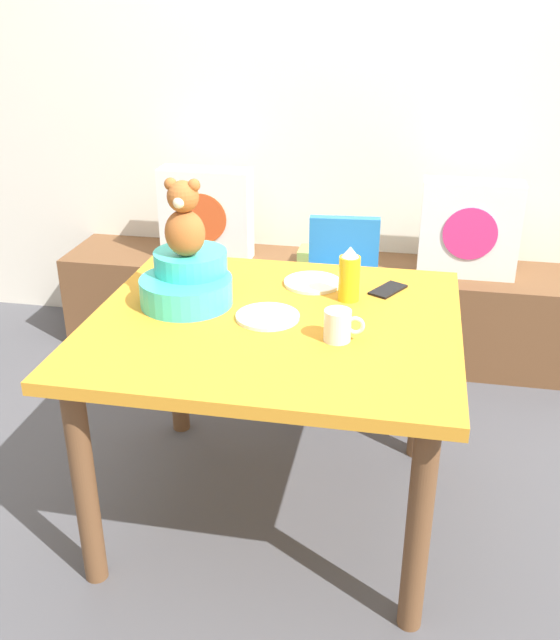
# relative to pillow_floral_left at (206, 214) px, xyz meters

# --- Properties ---
(ground_plane) EXTENTS (8.00, 8.00, 0.00)m
(ground_plane) POSITION_rel_pillow_floral_left_xyz_m (0.59, -1.25, -0.68)
(ground_plane) COLOR #4C4C51
(back_wall) EXTENTS (4.40, 0.10, 2.60)m
(back_wall) POSITION_rel_pillow_floral_left_xyz_m (0.59, 0.29, 0.62)
(back_wall) COLOR silver
(back_wall) RESTS_ON ground_plane
(window_bench) EXTENTS (2.60, 0.44, 0.46)m
(window_bench) POSITION_rel_pillow_floral_left_xyz_m (0.59, 0.02, -0.45)
(window_bench) COLOR brown
(window_bench) RESTS_ON ground_plane
(pillow_floral_left) EXTENTS (0.44, 0.15, 0.44)m
(pillow_floral_left) POSITION_rel_pillow_floral_left_xyz_m (0.00, 0.00, 0.00)
(pillow_floral_left) COLOR white
(pillow_floral_left) RESTS_ON window_bench
(pillow_floral_right) EXTENTS (0.44, 0.15, 0.44)m
(pillow_floral_right) POSITION_rel_pillow_floral_left_xyz_m (1.24, 0.00, 0.00)
(pillow_floral_right) COLOR white
(pillow_floral_right) RESTS_ON window_bench
(book_stack) EXTENTS (0.20, 0.14, 0.07)m
(book_stack) POSITION_rel_pillow_floral_left_xyz_m (0.56, 0.02, -0.18)
(book_stack) COLOR #8AAD52
(book_stack) RESTS_ON window_bench
(dining_table) EXTENTS (1.15, 1.03, 0.74)m
(dining_table) POSITION_rel_pillow_floral_left_xyz_m (0.59, -1.25, -0.04)
(dining_table) COLOR orange
(dining_table) RESTS_ON ground_plane
(highchair) EXTENTS (0.34, 0.47, 0.79)m
(highchair) POSITION_rel_pillow_floral_left_xyz_m (0.71, -0.42, -0.16)
(highchair) COLOR #2672B2
(highchair) RESTS_ON ground_plane
(infant_seat_teal) EXTENTS (0.30, 0.33, 0.16)m
(infant_seat_teal) POSITION_rel_pillow_floral_left_xyz_m (0.28, -1.16, 0.13)
(infant_seat_teal) COLOR #38C6B5
(infant_seat_teal) RESTS_ON dining_table
(teddy_bear) EXTENTS (0.13, 0.12, 0.25)m
(teddy_bear) POSITION_rel_pillow_floral_left_xyz_m (0.28, -1.16, 0.34)
(teddy_bear) COLOR #A95D2A
(teddy_bear) RESTS_ON infant_seat_teal
(ketchup_bottle) EXTENTS (0.07, 0.07, 0.18)m
(ketchup_bottle) POSITION_rel_pillow_floral_left_xyz_m (0.80, -1.05, 0.15)
(ketchup_bottle) COLOR gold
(ketchup_bottle) RESTS_ON dining_table
(coffee_mug) EXTENTS (0.12, 0.08, 0.09)m
(coffee_mug) POSITION_rel_pillow_floral_left_xyz_m (0.80, -1.35, 0.11)
(coffee_mug) COLOR silver
(coffee_mug) RESTS_ON dining_table
(dinner_plate_near) EXTENTS (0.20, 0.20, 0.01)m
(dinner_plate_near) POSITION_rel_pillow_floral_left_xyz_m (0.66, -0.94, 0.07)
(dinner_plate_near) COLOR white
(dinner_plate_near) RESTS_ON dining_table
(dinner_plate_far) EXTENTS (0.20, 0.20, 0.01)m
(dinner_plate_far) POSITION_rel_pillow_floral_left_xyz_m (0.57, -1.25, 0.07)
(dinner_plate_far) COLOR white
(dinner_plate_far) RESTS_ON dining_table
(cell_phone) EXTENTS (0.13, 0.16, 0.01)m
(cell_phone) POSITION_rel_pillow_floral_left_xyz_m (0.92, -0.95, 0.06)
(cell_phone) COLOR black
(cell_phone) RESTS_ON dining_table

